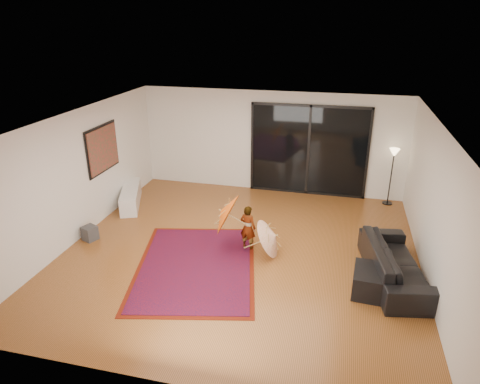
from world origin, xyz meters
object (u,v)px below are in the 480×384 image
(sofa, at_px, (395,263))
(child, at_px, (248,228))
(ottoman, at_px, (376,282))
(media_console, at_px, (131,196))

(sofa, distance_m, child, 2.88)
(sofa, bearing_deg, ottoman, 136.00)
(media_console, bearing_deg, sofa, -39.18)
(media_console, relative_size, ottoman, 2.13)
(media_console, bearing_deg, ottoman, -44.72)
(media_console, distance_m, child, 3.68)
(ottoman, height_order, child, child)
(media_console, height_order, child, child)
(sofa, bearing_deg, media_console, 62.60)
(media_console, distance_m, ottoman, 6.34)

